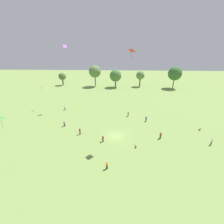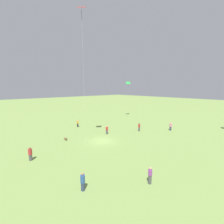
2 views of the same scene
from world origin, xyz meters
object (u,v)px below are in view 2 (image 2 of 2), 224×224
at_px(person_1, 107,130).
at_px(person_8, 83,182).
at_px(kite_0, 82,13).
at_px(person_6, 78,123).
at_px(kite_3, 128,84).
at_px(person_3, 171,127).
at_px(person_2, 139,127).
at_px(person_4, 30,154).
at_px(person_0, 150,175).
at_px(dog_1, 65,139).

distance_m(person_1, person_8, 16.91).
relative_size(person_1, kite_0, 0.08).
bearing_deg(person_6, kite_3, 40.61).
bearing_deg(person_3, person_2, -131.98).
xyz_separation_m(person_1, person_6, (1.65, -8.92, -0.00)).
xyz_separation_m(person_4, kite_0, (-8.35, -0.16, 19.14)).
height_order(person_0, person_6, person_0).
height_order(person_4, dog_1, person_4).
xyz_separation_m(person_2, kite_0, (12.60, -1.32, 19.14)).
relative_size(person_1, person_4, 0.96).
bearing_deg(person_2, person_1, -48.12).
bearing_deg(person_8, person_0, -123.55).
relative_size(person_3, kite_3, 0.16).
distance_m(person_8, kite_0, 22.36).
bearing_deg(person_0, person_6, 175.01).
height_order(person_1, kite_0, kite_0).
bearing_deg(person_6, person_3, -9.79).
xyz_separation_m(kite_0, dog_1, (1.75, -3.85, -19.67)).
xyz_separation_m(person_4, person_8, (-2.06, 9.51, -0.01)).
bearing_deg(person_0, person_3, 119.49).
xyz_separation_m(kite_0, kite_3, (-22.35, -10.91, -9.58)).
distance_m(person_0, dog_1, 17.07).
distance_m(person_4, person_8, 9.73).
distance_m(person_1, person_2, 7.17).
bearing_deg(kite_0, person_8, -35.86).
bearing_deg(person_6, dog_1, -92.22).
bearing_deg(kite_3, person_1, -69.62).
relative_size(person_6, kite_3, 0.15).
distance_m(kite_0, dog_1, 20.12).
relative_size(person_2, person_4, 1.00).
bearing_deg(person_8, person_1, -47.77).
bearing_deg(person_6, person_8, -77.84).
bearing_deg(person_4, person_6, 155.19).
bearing_deg(person_4, person_2, 111.73).
bearing_deg(person_3, person_4, -106.59).
height_order(person_0, person_3, person_3).
height_order(person_3, dog_1, person_3).
xyz_separation_m(person_0, person_8, (5.41, -3.52, 0.00)).
xyz_separation_m(person_1, person_3, (-12.09, 7.33, 0.02)).
relative_size(person_1, dog_1, 2.39).
relative_size(person_1, person_8, 0.98).
xyz_separation_m(person_0, person_3, (-19.11, -7.66, -0.00)).
relative_size(person_3, dog_1, 2.45).
distance_m(person_6, dog_1, 9.30).
xyz_separation_m(person_6, person_8, (10.77, 20.39, 0.03)).
xyz_separation_m(person_0, person_2, (-13.48, -11.87, 0.02)).
bearing_deg(person_3, person_0, -73.32).
bearing_deg(person_2, kite_0, -28.32).
xyz_separation_m(person_8, dog_1, (-4.53, -13.52, -0.52)).
bearing_deg(person_0, dog_1, -169.41).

